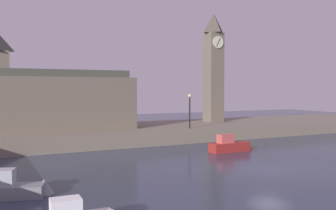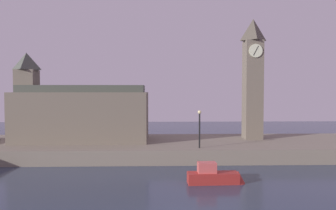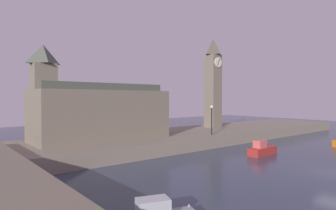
% 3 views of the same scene
% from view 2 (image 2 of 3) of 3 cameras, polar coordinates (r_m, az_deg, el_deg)
% --- Properties ---
extents(far_embankment, '(70.00, 12.00, 1.50)m').
position_cam_2_polar(far_embankment, '(37.31, 1.30, -7.50)').
color(far_embankment, slate).
rests_on(far_embankment, ground).
extents(clock_tower, '(2.26, 2.31, 14.27)m').
position_cam_2_polar(clock_tower, '(39.93, 14.73, 4.76)').
color(clock_tower, '#6B6051').
rests_on(clock_tower, far_embankment).
extents(parliament_hall, '(14.91, 6.32, 10.07)m').
position_cam_2_polar(parliament_hall, '(38.47, -15.53, -1.36)').
color(parliament_hall, '#6B6051').
rests_on(parliament_hall, far_embankment).
extents(streetlamp, '(0.36, 0.36, 3.78)m').
position_cam_2_polar(streetlamp, '(32.48, 5.58, -3.43)').
color(streetlamp, black).
rests_on(streetlamp, far_embankment).
extents(boat_dinghy_red, '(4.55, 1.41, 1.68)m').
position_cam_2_polar(boat_dinghy_red, '(26.00, 8.63, -12.30)').
color(boat_dinghy_red, maroon).
rests_on(boat_dinghy_red, ground).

